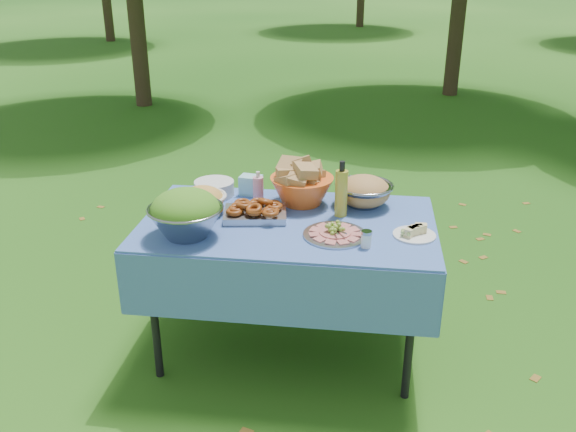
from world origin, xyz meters
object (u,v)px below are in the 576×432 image
object	(u,v)px
plate_stack	(214,188)
charcuterie_platter	(335,229)
salad_bowl	(186,213)
bread_bowl	(302,183)
picnic_table	(288,287)
pasta_bowl_steel	(364,191)
oil_bottle	(341,189)

from	to	relation	value
plate_stack	charcuterie_platter	size ratio (longest dim) A/B	0.72
salad_bowl	charcuterie_platter	world-z (taller)	salad_bowl
bread_bowl	picnic_table	bearing A→B (deg)	-99.54
pasta_bowl_steel	charcuterie_platter	distance (m)	0.43
charcuterie_platter	oil_bottle	size ratio (longest dim) A/B	1.06
bread_bowl	oil_bottle	xyz separation A→B (m)	(0.22, -0.14, 0.03)
salad_bowl	plate_stack	size ratio (longest dim) A/B	1.61
charcuterie_platter	picnic_table	bearing A→B (deg)	150.62
picnic_table	charcuterie_platter	world-z (taller)	charcuterie_platter
picnic_table	oil_bottle	bearing A→B (deg)	23.68
salad_bowl	charcuterie_platter	xyz separation A→B (m)	(0.70, 0.09, -0.08)
salad_bowl	plate_stack	distance (m)	0.54
salad_bowl	pasta_bowl_steel	world-z (taller)	salad_bowl
pasta_bowl_steel	salad_bowl	bearing A→B (deg)	-148.74
picnic_table	plate_stack	xyz separation A→B (m)	(-0.45, 0.31, 0.42)
plate_stack	bread_bowl	size ratio (longest dim) A/B	0.65
plate_stack	picnic_table	bearing A→B (deg)	-34.20
pasta_bowl_steel	charcuterie_platter	bearing A→B (deg)	-107.14
picnic_table	salad_bowl	world-z (taller)	salad_bowl
plate_stack	pasta_bowl_steel	size ratio (longest dim) A/B	0.72
picnic_table	salad_bowl	bearing A→B (deg)	-152.95
pasta_bowl_steel	oil_bottle	bearing A→B (deg)	-126.04
oil_bottle	picnic_table	bearing A→B (deg)	-156.32
salad_bowl	pasta_bowl_steel	xyz separation A→B (m)	(0.82, 0.50, -0.04)
oil_bottle	pasta_bowl_steel	bearing A→B (deg)	53.96
pasta_bowl_steel	bread_bowl	bearing A→B (deg)	-176.99
plate_stack	salad_bowl	bearing A→B (deg)	-90.03
oil_bottle	plate_stack	bearing A→B (deg)	164.70
charcuterie_platter	salad_bowl	bearing A→B (deg)	-172.45
plate_stack	bread_bowl	xyz separation A→B (m)	(0.49, -0.06, 0.07)
salad_bowl	pasta_bowl_steel	size ratio (longest dim) A/B	1.17
oil_bottle	charcuterie_platter	bearing A→B (deg)	-92.77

